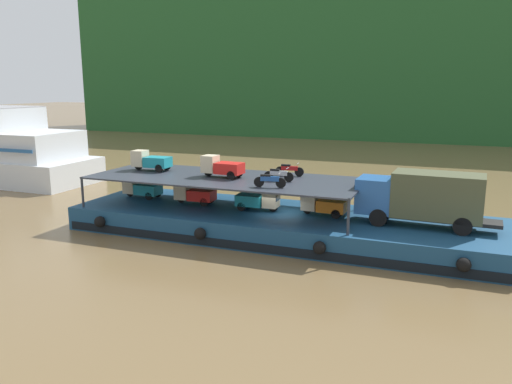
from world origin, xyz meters
TOP-DOWN VIEW (x-y plane):
  - ground_plane at (0.00, 0.00)m, footprint 400.00×400.00m
  - hillside_far_bank at (0.00, 72.16)m, footprint 125.48×31.18m
  - cargo_barge at (-0.00, -0.03)m, footprint 26.81×8.15m
  - covered_lorry at (8.42, -0.01)m, footprint 7.93×2.57m
  - cargo_rack at (-3.80, 0.00)m, footprint 17.61×6.78m
  - mini_truck_lower_stern at (-10.62, 0.57)m, footprint 2.75×1.22m
  - mini_truck_lower_aft at (-6.21, 0.24)m, footprint 2.78×1.28m
  - mini_truck_lower_mid at (-1.50, 0.09)m, footprint 2.77×1.24m
  - mini_truck_lower_fore at (2.63, 0.39)m, footprint 2.77×1.26m
  - mini_truck_upper_stern at (-9.76, 0.56)m, footprint 2.77×1.26m
  - mini_truck_upper_mid at (-4.02, -0.03)m, footprint 2.79×1.29m
  - motorcycle_upper_port at (0.01, -2.04)m, footprint 1.89×0.55m
  - motorcycle_upper_centre at (-0.15, -0.00)m, footprint 1.90×0.55m
  - motorcycle_upper_stbd at (-0.09, 2.03)m, footprint 1.90×0.55m

SIDE VIEW (x-z plane):
  - ground_plane at x=0.00m, z-range 0.00..0.00m
  - cargo_barge at x=0.00m, z-range 0.00..1.50m
  - mini_truck_lower_stern at x=-10.62m, z-range 1.50..2.88m
  - mini_truck_lower_aft at x=-6.21m, z-range 1.50..2.88m
  - mini_truck_lower_mid at x=-1.50m, z-range 1.50..2.88m
  - mini_truck_lower_fore at x=2.63m, z-range 1.50..2.88m
  - covered_lorry at x=8.42m, z-range 1.64..4.74m
  - cargo_rack at x=-3.80m, z-range 2.43..4.43m
  - motorcycle_upper_port at x=0.01m, z-range 3.50..4.37m
  - motorcycle_upper_centre at x=-0.15m, z-range 3.50..4.37m
  - motorcycle_upper_stbd at x=-0.09m, z-range 3.50..4.37m
  - mini_truck_upper_stern at x=-9.76m, z-range 3.50..4.88m
  - mini_truck_upper_mid at x=-4.02m, z-range 3.50..4.88m
  - hillside_far_bank at x=0.00m, z-range 2.09..35.07m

